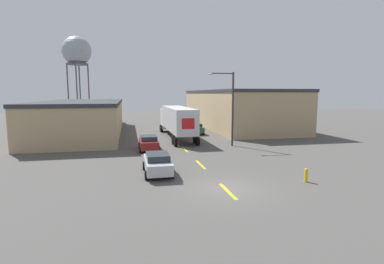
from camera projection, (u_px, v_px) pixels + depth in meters
The scene contains 11 objects.
ground_plane at pixel (225, 189), 17.60m from camera, with size 160.00×160.00×0.00m, color #4C4947.
road_centerline at pixel (200, 164), 23.63m from camera, with size 0.20×16.19×0.01m.
warehouse_left at pixel (84, 117), 41.44m from camera, with size 9.97×27.17×4.59m.
warehouse_right at pixel (235, 108), 50.52m from camera, with size 11.45×28.88×6.14m.
semi_truck at pixel (176, 119), 38.00m from camera, with size 2.85×15.03×3.89m.
parked_car_left_near at pixel (158, 163), 20.80m from camera, with size 1.93×4.26×1.47m.
parked_car_right_far at pixel (195, 128), 41.69m from camera, with size 1.93×4.26×1.47m.
parked_car_left_far at pixel (149, 142), 29.55m from camera, with size 1.93×4.26×1.47m.
water_tower at pixel (77, 52), 63.81m from camera, with size 6.10×6.10×17.69m.
street_lamp at pixel (230, 103), 31.52m from camera, with size 2.82×0.32×7.80m.
fire_hydrant at pixel (306, 175), 18.93m from camera, with size 0.22×0.22×0.88m.
Camera 1 is at (-5.47, -16.25, 5.57)m, focal length 28.00 mm.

